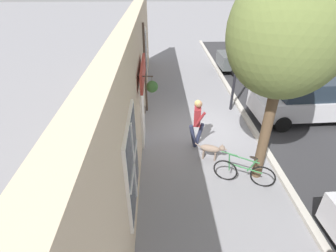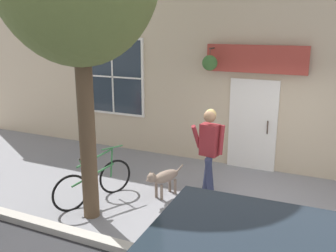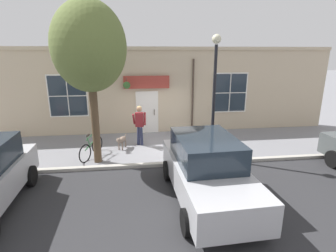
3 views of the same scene
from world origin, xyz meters
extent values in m
plane|color=gray|center=(0.00, 0.00, 0.00)|extent=(90.00, 90.00, 0.00)
cube|color=#C6B293|center=(-2.35, 0.00, 2.02)|extent=(0.30, 18.00, 4.04)
cube|color=white|center=(-2.18, -0.47, 1.05)|extent=(0.10, 1.10, 2.10)
cube|color=#232D38|center=(-2.15, -0.47, 1.00)|extent=(0.03, 0.90, 1.90)
cylinder|color=#47382D|center=(-2.09, -0.12, 1.05)|extent=(0.03, 0.03, 0.30)
cube|color=#AD3D33|center=(-2.08, -0.47, 2.55)|extent=(0.08, 2.20, 0.60)
cylinder|color=#47382D|center=(-1.96, -1.41, 2.77)|extent=(0.44, 0.04, 0.04)
cylinder|color=#47382D|center=(-1.78, -1.41, 2.59)|extent=(0.01, 0.01, 0.34)
cone|color=#2D2823|center=(-1.78, -1.41, 2.37)|extent=(0.32, 0.32, 0.18)
sphere|color=#3D6B33|center=(-1.78, -1.41, 2.46)|extent=(0.34, 0.34, 0.34)
cube|color=white|center=(-2.18, -4.20, 1.95)|extent=(0.08, 1.82, 2.02)
cube|color=#232D38|center=(-2.15, -4.20, 1.95)|extent=(0.03, 1.70, 1.90)
cube|color=white|center=(-2.13, -4.20, 1.95)|extent=(0.04, 0.04, 1.90)
cube|color=white|center=(-2.13, -4.20, 1.95)|extent=(0.04, 1.70, 0.04)
cylinder|color=#282D47|center=(-0.22, -0.83, 0.42)|extent=(0.32, 0.18, 0.85)
cylinder|color=#282D47|center=(-0.45, -0.95, 0.42)|extent=(0.32, 0.18, 0.85)
cube|color=maroon|center=(-0.34, -0.89, 1.15)|extent=(0.27, 0.37, 0.62)
sphere|color=#936B4C|center=(-0.32, -0.89, 1.62)|extent=(0.23, 0.23, 0.23)
sphere|color=tan|center=(-0.34, -0.89, 1.64)|extent=(0.22, 0.22, 0.22)
cylinder|color=maroon|center=(-0.34, -0.66, 1.18)|extent=(0.17, 0.11, 0.57)
cylinder|color=maroon|center=(-0.27, -1.13, 1.20)|extent=(0.34, 0.14, 0.52)
ellipsoid|color=#7F6B5B|center=(0.01, -1.65, 0.40)|extent=(0.68, 0.44, 0.22)
cylinder|color=#7F6B5B|center=(0.22, -1.64, 0.15)|extent=(0.06, 0.06, 0.30)
cylinder|color=#7F6B5B|center=(0.17, -1.78, 0.15)|extent=(0.06, 0.06, 0.30)
cylinder|color=#7F6B5B|center=(-0.14, -1.52, 0.15)|extent=(0.06, 0.06, 0.30)
cylinder|color=#7F6B5B|center=(-0.19, -1.66, 0.15)|extent=(0.06, 0.06, 0.30)
sphere|color=#7F6B5B|center=(0.37, -1.77, 0.49)|extent=(0.19, 0.19, 0.19)
cone|color=#7F6B5B|center=(0.47, -1.81, 0.47)|extent=(0.12, 0.12, 0.09)
cone|color=#7F6B5B|center=(0.38, -1.72, 0.58)|extent=(0.06, 0.06, 0.07)
cone|color=#7F6B5B|center=(0.34, -1.82, 0.58)|extent=(0.06, 0.06, 0.07)
cylinder|color=#7F6B5B|center=(-0.37, -1.52, 0.45)|extent=(0.21, 0.10, 0.14)
cylinder|color=brown|center=(1.29, -2.49, 1.58)|extent=(0.28, 0.28, 3.16)
sphere|color=olive|center=(0.86, -2.29, 3.64)|extent=(1.39, 1.39, 1.39)
torus|color=black|center=(0.29, -2.64, 0.33)|extent=(0.64, 0.36, 0.70)
torus|color=black|center=(1.28, -2.95, 0.33)|extent=(0.64, 0.36, 0.70)
cylinder|color=#33723F|center=(0.78, -2.79, 0.53)|extent=(0.95, 0.33, 0.21)
cylinder|color=#33723F|center=(0.96, -2.85, 0.67)|extent=(0.24, 0.11, 0.47)
cylinder|color=#33723F|center=(0.74, -2.78, 0.85)|extent=(0.80, 0.28, 0.18)
cylinder|color=#33723F|center=(0.36, -2.66, 0.65)|extent=(0.10, 0.06, 0.58)
cylinder|color=#33723F|center=(0.33, -2.65, 0.95)|extent=(0.42, 0.24, 0.03)
ellipsoid|color=black|center=(0.96, -2.85, 0.93)|extent=(0.27, 0.17, 0.10)
camera|label=1|loc=(-1.60, -8.39, 5.36)|focal=28.00mm
camera|label=2|loc=(6.16, 1.24, 3.25)|focal=40.00mm
camera|label=3|loc=(10.62, -1.05, 3.94)|focal=28.00mm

